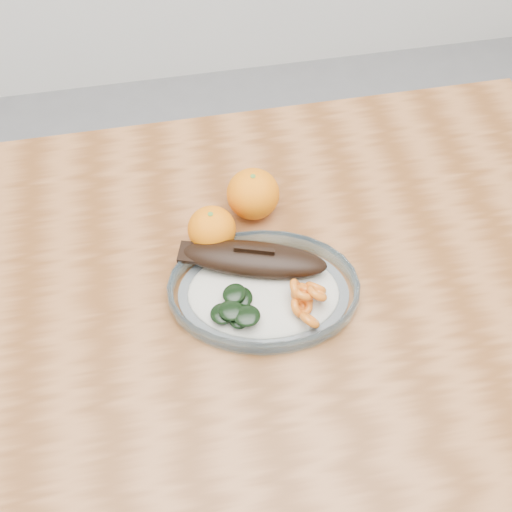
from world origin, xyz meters
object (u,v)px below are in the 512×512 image
plated_meal (263,288)px  orange_left (253,194)px  orange_right (212,229)px  dining_table (244,328)px

plated_meal → orange_left: size_ratio=6.91×
orange_left → orange_right: size_ratio=1.14×
dining_table → orange_left: size_ratio=14.24×
plated_meal → orange_left: orange_left is taller
dining_table → orange_left: orange_left is taller
orange_right → orange_left: bearing=36.4°
orange_left → orange_right: 0.09m
dining_table → orange_right: 0.17m
dining_table → orange_right: size_ratio=16.17×
plated_meal → orange_left: (0.02, 0.16, 0.02)m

